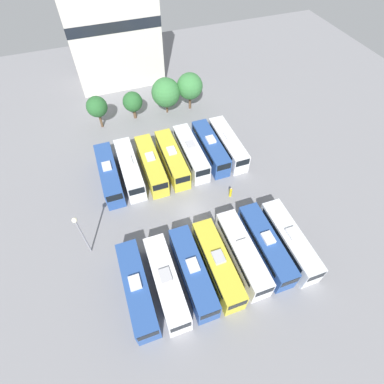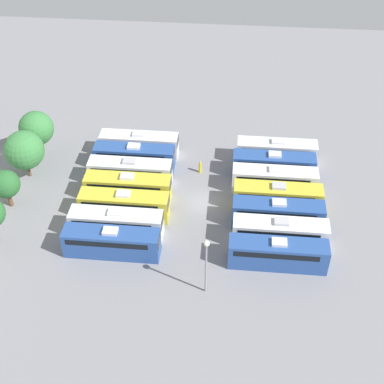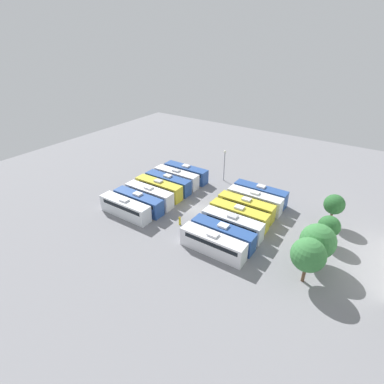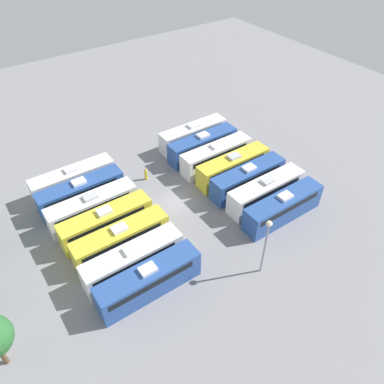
{
  "view_description": "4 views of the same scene",
  "coord_description": "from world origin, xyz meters",
  "px_view_note": "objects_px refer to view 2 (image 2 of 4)",
  "views": [
    {
      "loc": [
        -7.91,
        -22.55,
        33.58
      ],
      "look_at": [
        0.42,
        0.91,
        2.94
      ],
      "focal_mm": 28.0,
      "sensor_mm": 36.0,
      "label": 1
    },
    {
      "loc": [
        -49.54,
        -3.56,
        42.85
      ],
      "look_at": [
        -0.9,
        1.06,
        2.36
      ],
      "focal_mm": 50.0,
      "sensor_mm": 36.0,
      "label": 2
    },
    {
      "loc": [
        41.08,
        26.87,
        30.06
      ],
      "look_at": [
        -0.95,
        -1.54,
        2.69
      ],
      "focal_mm": 28.0,
      "sensor_mm": 36.0,
      "label": 3
    },
    {
      "loc": [
        -29.44,
        17.96,
        31.39
      ],
      "look_at": [
        -1.28,
        -1.65,
        1.8
      ],
      "focal_mm": 35.0,
      "sensor_mm": 36.0,
      "label": 4
    }
  ],
  "objects_px": {
    "bus_7": "(111,242)",
    "bus_13": "(139,144)",
    "bus_1": "(280,232)",
    "worker_person": "(200,167)",
    "bus_11": "(130,171)",
    "tree_2": "(24,150)",
    "bus_8": "(116,223)",
    "bus_0": "(278,253)",
    "bus_4": "(274,179)",
    "bus_9": "(124,204)",
    "bus_5": "(273,165)",
    "bus_6": "(276,151)",
    "bus_12": "(134,156)",
    "bus_3": "(277,197)",
    "tree_1": "(6,184)",
    "tree_3": "(36,128)",
    "light_pole": "(206,258)",
    "bus_2": "(278,213)",
    "bus_10": "(128,187)"
  },
  "relations": [
    {
      "from": "bus_3",
      "to": "tree_2",
      "type": "height_order",
      "value": "tree_2"
    },
    {
      "from": "bus_5",
      "to": "tree_2",
      "type": "relative_size",
      "value": 1.6
    },
    {
      "from": "bus_8",
      "to": "bus_10",
      "type": "height_order",
      "value": "same"
    },
    {
      "from": "bus_13",
      "to": "light_pole",
      "type": "distance_m",
      "value": 25.75
    },
    {
      "from": "bus_13",
      "to": "light_pole",
      "type": "relative_size",
      "value": 1.47
    },
    {
      "from": "bus_2",
      "to": "bus_11",
      "type": "xyz_separation_m",
      "value": [
        6.23,
        18.39,
        0.0
      ]
    },
    {
      "from": "bus_6",
      "to": "tree_1",
      "type": "xyz_separation_m",
      "value": [
        -11.99,
        32.29,
        1.52
      ]
    },
    {
      "from": "bus_6",
      "to": "bus_7",
      "type": "bearing_deg",
      "value": 135.75
    },
    {
      "from": "tree_3",
      "to": "bus_3",
      "type": "bearing_deg",
      "value": -103.67
    },
    {
      "from": "bus_0",
      "to": "bus_12",
      "type": "distance_m",
      "value": 24.18
    },
    {
      "from": "bus_9",
      "to": "tree_1",
      "type": "bearing_deg",
      "value": 87.77
    },
    {
      "from": "bus_13",
      "to": "tree_3",
      "type": "xyz_separation_m",
      "value": [
        -1.72,
        13.21,
        2.78
      ]
    },
    {
      "from": "light_pole",
      "to": "bus_1",
      "type": "bearing_deg",
      "value": -45.19
    },
    {
      "from": "bus_2",
      "to": "worker_person",
      "type": "height_order",
      "value": "bus_2"
    },
    {
      "from": "bus_11",
      "to": "bus_7",
      "type": "bearing_deg",
      "value": -178.71
    },
    {
      "from": "bus_11",
      "to": "tree_2",
      "type": "relative_size",
      "value": 1.6
    },
    {
      "from": "bus_3",
      "to": "bus_4",
      "type": "distance_m",
      "value": 3.28
    },
    {
      "from": "bus_8",
      "to": "bus_7",
      "type": "bearing_deg",
      "value": -178.24
    },
    {
      "from": "bus_1",
      "to": "bus_7",
      "type": "xyz_separation_m",
      "value": [
        -3.22,
        18.25,
        0.0
      ]
    },
    {
      "from": "bus_9",
      "to": "worker_person",
      "type": "bearing_deg",
      "value": -41.39
    },
    {
      "from": "bus_4",
      "to": "light_pole",
      "type": "distance_m",
      "value": 18.8
    },
    {
      "from": "bus_1",
      "to": "bus_3",
      "type": "height_order",
      "value": "same"
    },
    {
      "from": "bus_13",
      "to": "worker_person",
      "type": "relative_size",
      "value": 6.0
    },
    {
      "from": "worker_person",
      "to": "bus_9",
      "type": "bearing_deg",
      "value": 138.61
    },
    {
      "from": "tree_3",
      "to": "bus_12",
      "type": "bearing_deg",
      "value": -95.23
    },
    {
      "from": "bus_12",
      "to": "worker_person",
      "type": "bearing_deg",
      "value": -92.16
    },
    {
      "from": "bus_10",
      "to": "bus_11",
      "type": "bearing_deg",
      "value": 5.4
    },
    {
      "from": "bus_6",
      "to": "bus_12",
      "type": "height_order",
      "value": "same"
    },
    {
      "from": "bus_7",
      "to": "bus_9",
      "type": "distance_m",
      "value": 6.23
    },
    {
      "from": "bus_7",
      "to": "bus_13",
      "type": "distance_m",
      "value": 18.78
    },
    {
      "from": "bus_1",
      "to": "worker_person",
      "type": "bearing_deg",
      "value": 38.69
    },
    {
      "from": "bus_12",
      "to": "bus_4",
      "type": "bearing_deg",
      "value": -99.99
    },
    {
      "from": "bus_0",
      "to": "bus_11",
      "type": "xyz_separation_m",
      "value": [
        12.6,
        18.21,
        0.0
      ]
    },
    {
      "from": "bus_9",
      "to": "tree_1",
      "type": "xyz_separation_m",
      "value": [
        0.55,
        14.19,
        1.52
      ]
    },
    {
      "from": "bus_9",
      "to": "tree_3",
      "type": "distance_m",
      "value": 17.6
    },
    {
      "from": "bus_10",
      "to": "tree_2",
      "type": "relative_size",
      "value": 1.6
    },
    {
      "from": "bus_1",
      "to": "bus_8",
      "type": "bearing_deg",
      "value": 90.65
    },
    {
      "from": "bus_3",
      "to": "bus_8",
      "type": "bearing_deg",
      "value": 109.24
    },
    {
      "from": "bus_3",
      "to": "bus_6",
      "type": "xyz_separation_m",
      "value": [
        9.39,
        -0.13,
        0.0
      ]
    },
    {
      "from": "bus_1",
      "to": "bus_13",
      "type": "relative_size",
      "value": 1.0
    },
    {
      "from": "bus_4",
      "to": "bus_8",
      "type": "bearing_deg",
      "value": 118.22
    },
    {
      "from": "bus_6",
      "to": "tree_1",
      "type": "distance_m",
      "value": 34.48
    },
    {
      "from": "bus_13",
      "to": "tree_1",
      "type": "distance_m",
      "value": 18.36
    },
    {
      "from": "bus_5",
      "to": "bus_12",
      "type": "distance_m",
      "value": 18.18
    },
    {
      "from": "bus_5",
      "to": "bus_9",
      "type": "distance_m",
      "value": 20.06
    },
    {
      "from": "bus_9",
      "to": "bus_10",
      "type": "height_order",
      "value": "same"
    },
    {
      "from": "light_pole",
      "to": "tree_2",
      "type": "distance_m",
      "value": 29.66
    },
    {
      "from": "bus_6",
      "to": "tree_3",
      "type": "height_order",
      "value": "tree_3"
    },
    {
      "from": "bus_7",
      "to": "tree_2",
      "type": "xyz_separation_m",
      "value": [
        12.71,
        13.63,
        2.31
      ]
    },
    {
      "from": "bus_11",
      "to": "worker_person",
      "type": "relative_size",
      "value": 6.0
    }
  ]
}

